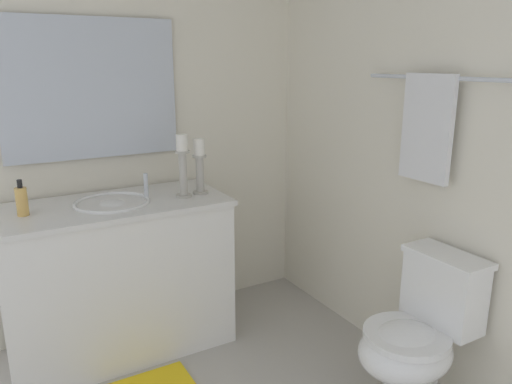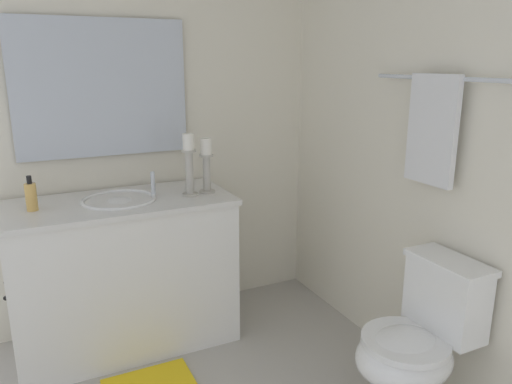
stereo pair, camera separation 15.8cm
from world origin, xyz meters
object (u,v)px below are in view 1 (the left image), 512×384
(towel_near_vanity, at_px, (427,128))
(sink_basin, at_px, (113,210))
(toilet, at_px, (417,338))
(soap_bottle, at_px, (22,201))
(mirror, at_px, (91,89))
(candle_holder_short, at_px, (183,164))
(towel_bar, at_px, (434,78))
(vanity_cabinet, at_px, (118,277))
(candle_holder_tall, at_px, (200,165))

(towel_near_vanity, bearing_deg, sink_basin, -127.74)
(toilet, height_order, towel_near_vanity, towel_near_vanity)
(sink_basin, height_order, soap_bottle, soap_bottle)
(mirror, distance_m, candle_holder_short, 0.65)
(candle_holder_short, height_order, towel_near_vanity, towel_near_vanity)
(sink_basin, distance_m, toilet, 1.65)
(sink_basin, relative_size, towel_near_vanity, 0.80)
(towel_near_vanity, bearing_deg, soap_bottle, -120.00)
(sink_basin, xyz_separation_m, candle_holder_short, (0.07, 0.38, 0.22))
(sink_basin, xyz_separation_m, towel_bar, (0.97, 1.27, 0.70))
(soap_bottle, xyz_separation_m, towel_bar, (0.97, 1.70, 0.58))
(toilet, bearing_deg, soap_bottle, -129.00)
(towel_near_vanity, bearing_deg, mirror, -134.91)
(towel_bar, bearing_deg, vanity_cabinet, -127.32)
(mirror, xyz_separation_m, soap_bottle, (0.28, -0.43, -0.51))
(vanity_cabinet, relative_size, candle_holder_short, 3.49)
(toilet, bearing_deg, candle_holder_tall, -153.92)
(candle_holder_short, relative_size, toilet, 0.46)
(soap_bottle, xyz_separation_m, towel_near_vanity, (0.97, 1.68, 0.35))
(towel_bar, xyz_separation_m, towel_near_vanity, (0.00, -0.02, -0.23))
(sink_basin, relative_size, toilet, 0.54)
(vanity_cabinet, height_order, candle_holder_short, candle_holder_short)
(toilet, xyz_separation_m, towel_near_vanity, (-0.23, 0.20, 0.92))
(vanity_cabinet, distance_m, soap_bottle, 0.66)
(sink_basin, relative_size, candle_holder_tall, 1.28)
(vanity_cabinet, distance_m, towel_near_vanity, 1.80)
(toilet, distance_m, towel_bar, 1.20)
(vanity_cabinet, height_order, towel_near_vanity, towel_near_vanity)
(candle_holder_short, bearing_deg, vanity_cabinet, -100.61)
(towel_near_vanity, bearing_deg, candle_holder_tall, -140.21)
(sink_basin, bearing_deg, towel_near_vanity, 52.26)
(toilet, relative_size, towel_near_vanity, 1.49)
(vanity_cabinet, relative_size, mirror, 1.27)
(vanity_cabinet, relative_size, towel_near_vanity, 2.42)
(candle_holder_tall, distance_m, candle_holder_short, 0.11)
(soap_bottle, bearing_deg, vanity_cabinet, 89.60)
(soap_bottle, height_order, towel_bar, towel_bar)
(sink_basin, distance_m, mirror, 0.68)
(soap_bottle, bearing_deg, towel_near_vanity, 60.00)
(sink_basin, xyz_separation_m, soap_bottle, (-0.00, -0.43, 0.11))
(sink_basin, height_order, candle_holder_tall, candle_holder_tall)
(candle_holder_tall, distance_m, towel_near_vanity, 1.22)
(vanity_cabinet, bearing_deg, candle_holder_short, 79.39)
(sink_basin, bearing_deg, toilet, 41.25)
(soap_bottle, relative_size, towel_bar, 0.22)
(vanity_cabinet, bearing_deg, candle_holder_tall, 83.89)
(candle_holder_tall, bearing_deg, soap_bottle, -93.44)
(vanity_cabinet, xyz_separation_m, candle_holder_short, (0.07, 0.38, 0.62))
(candle_holder_short, xyz_separation_m, soap_bottle, (-0.07, -0.81, -0.11))
(mirror, xyz_separation_m, toilet, (1.47, 1.05, -1.08))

